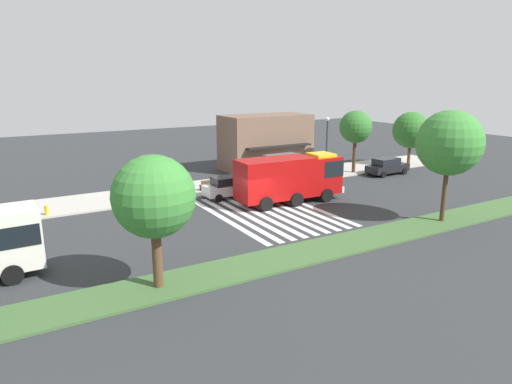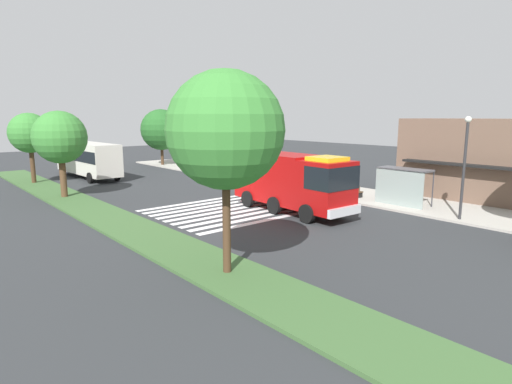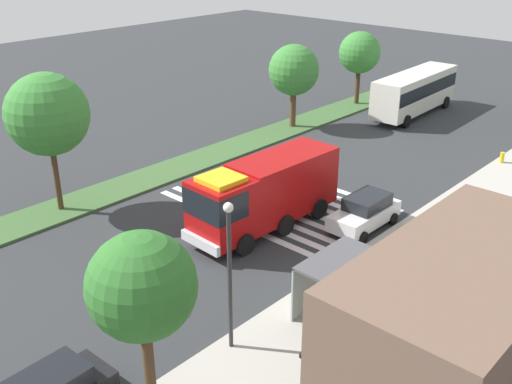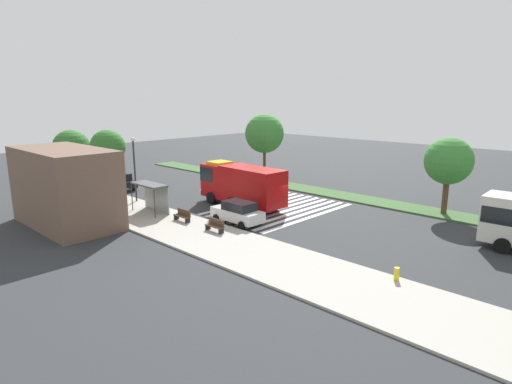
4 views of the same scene
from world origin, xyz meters
name	(u,v)px [view 4 (image 4 of 4)]	position (x,y,z in m)	size (l,w,h in m)	color
ground_plane	(285,211)	(0.00, 0.00, 0.00)	(120.00, 120.00, 0.00)	#2D3033
sidewalk	(199,235)	(0.00, 9.42, 0.07)	(60.00, 5.61, 0.14)	#ADA89E
median_strip	(337,195)	(0.00, -8.11, 0.07)	(60.00, 3.00, 0.14)	#3D6033
crosswalk	(278,209)	(0.79, 0.00, 0.01)	(7.65, 11.91, 0.01)	silver
fire_truck	(240,183)	(3.96, 1.56, 2.10)	(9.01, 3.17, 3.77)	#A50C0C
parked_car_west	(238,212)	(0.21, 5.41, 0.91)	(4.34, 2.07, 1.79)	silver
parked_car_mid	(118,181)	(18.53, 5.41, 0.89)	(4.81, 2.17, 1.73)	black
bus_stop_shelter	(153,191)	(7.51, 8.25, 1.89)	(3.50, 1.40, 2.46)	#4C4C51
bench_near_shelter	(183,215)	(3.51, 8.23, 0.59)	(1.60, 0.50, 0.90)	#4C3823
bench_west_of_shelter	(215,225)	(-0.35, 8.23, 0.59)	(1.60, 0.50, 0.90)	#4C3823
street_lamp	(134,164)	(11.94, 7.21, 3.65)	(0.36, 0.36, 5.91)	#2D2D30
storefront_building	(66,187)	(9.43, 14.60, 2.94)	(9.56, 5.58, 5.88)	brown
sidewalk_tree_center	(108,147)	(15.96, 7.61, 4.84)	(3.33, 3.33, 6.40)	#47301E
sidewalk_tree_east	(72,148)	(24.19, 7.61, 4.06)	(4.05, 4.05, 5.96)	#513823
median_tree_west	(449,161)	(-10.41, -8.11, 4.51)	(3.83, 3.83, 6.32)	#513823
median_tree_center	(265,134)	(9.87, -8.11, 5.54)	(4.37, 4.37, 7.60)	#47301E
fire_hydrant	(397,274)	(-13.65, 7.11, 0.49)	(0.28, 0.28, 0.70)	gold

